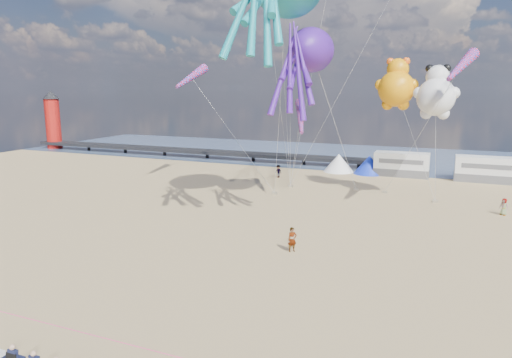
% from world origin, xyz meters
% --- Properties ---
extents(ground, '(120.00, 120.00, 0.00)m').
position_xyz_m(ground, '(0.00, 0.00, 0.00)').
color(ground, tan).
rests_on(ground, ground).
extents(water, '(120.00, 120.00, 0.00)m').
position_xyz_m(water, '(0.00, 55.00, 0.02)').
color(water, '#3B4F70').
rests_on(water, ground).
extents(pier, '(60.00, 3.00, 0.50)m').
position_xyz_m(pier, '(-28.00, 44.00, 1.00)').
color(pier, black).
rests_on(pier, ground).
extents(lighthouse, '(2.60, 2.60, 9.00)m').
position_xyz_m(lighthouse, '(-56.00, 44.00, 4.50)').
color(lighthouse, '#A5140F').
rests_on(lighthouse, ground).
extents(motorhome_0, '(6.60, 2.50, 3.00)m').
position_xyz_m(motorhome_0, '(6.00, 40.00, 1.50)').
color(motorhome_0, silver).
rests_on(motorhome_0, ground).
extents(motorhome_1, '(6.60, 2.50, 3.00)m').
position_xyz_m(motorhome_1, '(15.50, 40.00, 1.50)').
color(motorhome_1, silver).
rests_on(motorhome_1, ground).
extents(tent_white, '(4.00, 4.00, 2.40)m').
position_xyz_m(tent_white, '(-2.00, 40.00, 1.20)').
color(tent_white, white).
rests_on(tent_white, ground).
extents(tent_blue, '(4.00, 4.00, 2.40)m').
position_xyz_m(tent_blue, '(2.00, 40.00, 1.20)').
color(tent_blue, '#1933CC').
rests_on(tent_blue, ground).
extents(rope_line, '(34.00, 0.03, 0.03)m').
position_xyz_m(rope_line, '(0.00, -5.00, 0.02)').
color(rope_line, '#F2338C').
rests_on(rope_line, ground).
extents(standing_person, '(0.74, 0.71, 1.71)m').
position_xyz_m(standing_person, '(1.68, 8.72, 0.85)').
color(standing_person, tan).
rests_on(standing_person, ground).
extents(beachgoer_0, '(0.66, 0.61, 1.52)m').
position_xyz_m(beachgoer_0, '(16.01, 24.48, 0.76)').
color(beachgoer_0, '#7F6659').
rests_on(beachgoer_0, ground).
extents(beachgoer_2, '(0.94, 0.85, 1.59)m').
position_xyz_m(beachgoer_2, '(-8.06, 33.10, 0.79)').
color(beachgoer_2, '#7F6659').
rests_on(beachgoer_2, ground).
extents(sandbag_a, '(0.50, 0.35, 0.22)m').
position_xyz_m(sandbag_a, '(-5.34, 24.33, 0.11)').
color(sandbag_a, gray).
rests_on(sandbag_a, ground).
extents(sandbag_b, '(0.50, 0.35, 0.22)m').
position_xyz_m(sandbag_b, '(2.22, 29.63, 0.11)').
color(sandbag_b, gray).
rests_on(sandbag_b, ground).
extents(sandbag_c, '(0.50, 0.35, 0.22)m').
position_xyz_m(sandbag_c, '(10.37, 27.12, 0.11)').
color(sandbag_c, gray).
rests_on(sandbag_c, ground).
extents(sandbag_d, '(0.50, 0.35, 0.22)m').
position_xyz_m(sandbag_d, '(5.34, 29.28, 0.11)').
color(sandbag_d, gray).
rests_on(sandbag_d, ground).
extents(sandbag_e, '(0.50, 0.35, 0.22)m').
position_xyz_m(sandbag_e, '(-4.88, 28.33, 0.11)').
color(sandbag_e, gray).
rests_on(sandbag_e, ground).
extents(kite_octopus_purple, '(6.60, 9.61, 10.11)m').
position_xyz_m(kite_octopus_purple, '(-0.57, 20.37, 14.21)').
color(kite_octopus_purple, '#46188D').
extents(kite_panda, '(5.00, 4.81, 6.01)m').
position_xyz_m(kite_panda, '(9.72, 26.84, 10.14)').
color(kite_panda, white).
extents(kite_teddy_orange, '(5.03, 4.84, 6.04)m').
position_xyz_m(kite_teddy_orange, '(5.99, 28.03, 10.89)').
color(kite_teddy_orange, orange).
extents(windsock_left, '(1.18, 6.36, 6.35)m').
position_xyz_m(windsock_left, '(-16.29, 26.52, 12.17)').
color(windsock_left, red).
extents(windsock_mid, '(2.87, 5.12, 5.12)m').
position_xyz_m(windsock_mid, '(11.57, 21.43, 12.71)').
color(windsock_mid, red).
extents(windsock_right, '(2.79, 5.71, 5.75)m').
position_xyz_m(windsock_right, '(-2.59, 24.15, 8.18)').
color(windsock_right, red).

